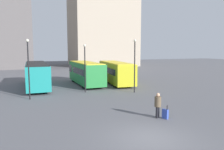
% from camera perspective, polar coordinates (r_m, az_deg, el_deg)
% --- Properties ---
extents(ground_plane, '(160.00, 160.00, 0.00)m').
position_cam_1_polar(ground_plane, '(12.26, 9.78, -15.95)').
color(ground_plane, '#56565B').
extents(building_block_right, '(17.41, 16.42, 23.02)m').
position_cam_1_polar(building_block_right, '(65.59, -2.80, 12.68)').
color(building_block_right, tan).
rests_on(building_block_right, ground_plane).
extents(bus_0, '(2.61, 11.17, 3.02)m').
position_cam_1_polar(bus_0, '(28.84, -19.06, 0.27)').
color(bus_0, '#19847F').
rests_on(bus_0, ground_plane).
extents(bus_1, '(2.93, 9.26, 3.00)m').
position_cam_1_polar(bus_1, '(29.47, -6.89, 0.68)').
color(bus_1, '#237A38').
rests_on(bus_1, ground_plane).
extents(bus_2, '(3.23, 9.87, 2.93)m').
position_cam_1_polar(bus_2, '(30.35, 0.93, 0.85)').
color(bus_2, gold).
rests_on(bus_2, ground_plane).
extents(traveler, '(0.59, 0.59, 1.75)m').
position_cam_1_polar(traveler, '(15.38, 11.87, -7.21)').
color(traveler, black).
rests_on(traveler, ground_plane).
extents(suitcase, '(0.33, 0.45, 0.96)m').
position_cam_1_polar(suitcase, '(15.51, 13.73, -9.83)').
color(suitcase, '#334CB2').
rests_on(suitcase, ground_plane).
extents(lamp_post_0, '(0.28, 0.28, 5.24)m').
position_cam_1_polar(lamp_post_0, '(23.81, -7.09, 2.85)').
color(lamp_post_0, black).
rests_on(lamp_post_0, ground_plane).
extents(lamp_post_1, '(0.28, 0.28, 5.77)m').
position_cam_1_polar(lamp_post_1, '(23.70, 5.95, 3.50)').
color(lamp_post_1, black).
rests_on(lamp_post_1, ground_plane).
extents(lamp_post_2, '(0.28, 0.28, 5.65)m').
position_cam_1_polar(lamp_post_2, '(21.70, -21.00, 2.64)').
color(lamp_post_2, black).
rests_on(lamp_post_2, ground_plane).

